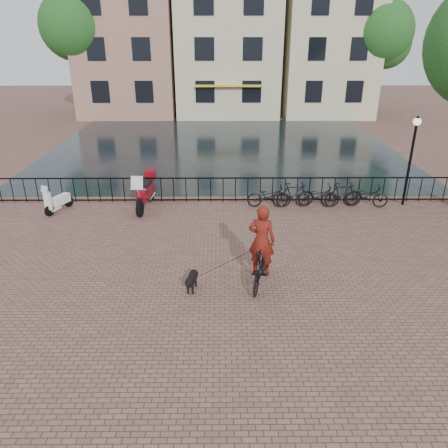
{
  "coord_description": "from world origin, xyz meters",
  "views": [
    {
      "loc": [
        -0.09,
        -8.67,
        6.35
      ],
      "look_at": [
        0.0,
        3.0,
        1.2
      ],
      "focal_mm": 35.0,
      "sensor_mm": 36.0,
      "label": 1
    }
  ],
  "objects_px": {
    "motorcycle": "(145,188)",
    "scooter": "(58,196)",
    "cyclist": "(261,251)",
    "lamp_post": "(413,146)",
    "dog": "(192,281)"
  },
  "relations": [
    {
      "from": "cyclist",
      "to": "motorcycle",
      "type": "relative_size",
      "value": 1.16
    },
    {
      "from": "cyclist",
      "to": "motorcycle",
      "type": "bearing_deg",
      "value": -39.73
    },
    {
      "from": "cyclist",
      "to": "motorcycle",
      "type": "distance_m",
      "value": 6.99
    },
    {
      "from": "lamp_post",
      "to": "scooter",
      "type": "xyz_separation_m",
      "value": [
        -13.52,
        -0.59,
        -1.76
      ]
    },
    {
      "from": "motorcycle",
      "to": "lamp_post",
      "type": "bearing_deg",
      "value": 6.78
    },
    {
      "from": "motorcycle",
      "to": "scooter",
      "type": "distance_m",
      "value": 3.31
    },
    {
      "from": "lamp_post",
      "to": "motorcycle",
      "type": "relative_size",
      "value": 1.48
    },
    {
      "from": "cyclist",
      "to": "dog",
      "type": "bearing_deg",
      "value": 23.34
    },
    {
      "from": "cyclist",
      "to": "scooter",
      "type": "bearing_deg",
      "value": -21.26
    },
    {
      "from": "cyclist",
      "to": "dog",
      "type": "xyz_separation_m",
      "value": [
        -1.84,
        -0.26,
        -0.75
      ]
    },
    {
      "from": "dog",
      "to": "scooter",
      "type": "relative_size",
      "value": 0.64
    },
    {
      "from": "lamp_post",
      "to": "dog",
      "type": "bearing_deg",
      "value": -142.19
    },
    {
      "from": "motorcycle",
      "to": "scooter",
      "type": "xyz_separation_m",
      "value": [
        -3.29,
        -0.31,
        -0.2
      ]
    },
    {
      "from": "scooter",
      "to": "dog",
      "type": "bearing_deg",
      "value": -22.66
    },
    {
      "from": "cyclist",
      "to": "scooter",
      "type": "xyz_separation_m",
      "value": [
        -7.29,
        5.41,
        -0.42
      ]
    }
  ]
}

